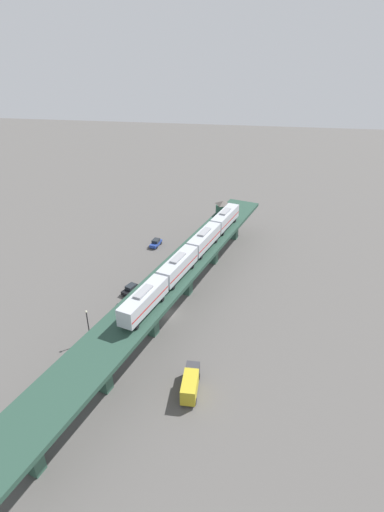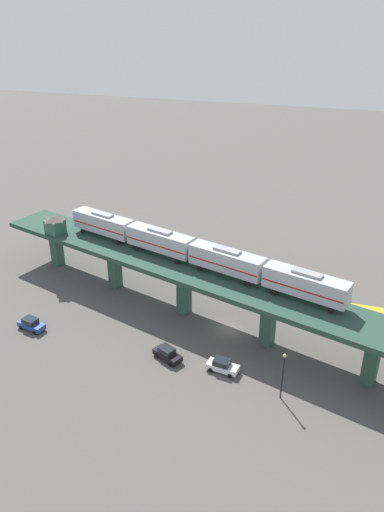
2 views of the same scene
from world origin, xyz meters
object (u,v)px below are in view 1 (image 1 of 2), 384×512
at_px(street_car_white, 119,311).
at_px(street_car_blue, 156,243).
at_px(delivery_truck, 190,383).
at_px(signal_hut, 223,207).
at_px(street_car_black, 131,289).
at_px(street_lamp, 88,324).
at_px(subway_train, 192,252).

xyz_separation_m(street_car_white, street_car_blue, (-0.25, -30.76, 0.00)).
relative_size(street_car_blue, delivery_truck, 0.64).
height_order(signal_hut, street_car_blue, signal_hut).
height_order(street_car_black, street_lamp, street_lamp).
xyz_separation_m(subway_train, street_car_blue, (13.23, -21.85, -10.00)).
bearing_deg(street_car_black, street_car_white, 89.61).
bearing_deg(street_car_white, street_car_blue, -90.47).
bearing_deg(street_car_black, street_lamp, 80.54).
bearing_deg(subway_train, street_car_blue, -58.80).
bearing_deg(street_car_white, street_car_black, -90.39).
height_order(street_car_blue, street_car_black, same).
xyz_separation_m(signal_hut, delivery_truck, (0.01, 53.30, -8.44)).
height_order(street_car_white, delivery_truck, delivery_truck).
bearing_deg(street_lamp, street_car_blue, -94.32).
distance_m(street_car_black, street_lamp, 17.09).
bearing_deg(street_car_blue, street_car_black, 89.50).
height_order(signal_hut, street_lamp, signal_hut).
bearing_deg(subway_train, delivery_truck, 98.42).
distance_m(street_car_blue, street_car_black, 22.65).
distance_m(signal_hut, delivery_truck, 53.96).
xyz_separation_m(subway_train, street_car_white, (13.49, 8.91, -10.00)).
height_order(signal_hut, street_car_black, signal_hut).
relative_size(delivery_truck, street_lamp, 1.05).
relative_size(street_car_white, delivery_truck, 0.63).
relative_size(signal_hut, street_lamp, 0.57).
relative_size(signal_hut, delivery_truck, 0.55).
xyz_separation_m(delivery_truck, street_lamp, (20.06, -8.76, 2.35)).
bearing_deg(delivery_truck, street_car_white, -44.78).
xyz_separation_m(street_car_black, street_lamp, (2.76, 16.57, 3.17)).
xyz_separation_m(subway_train, delivery_truck, (-3.87, 26.13, -9.18)).
xyz_separation_m(street_car_black, delivery_truck, (-17.30, 25.33, 0.82)).
height_order(subway_train, street_car_blue, subway_train).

